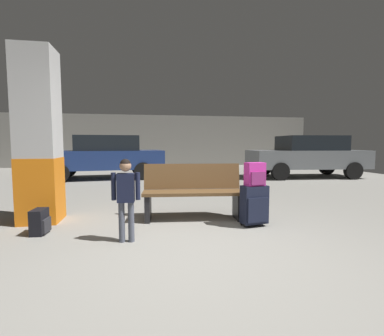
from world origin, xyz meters
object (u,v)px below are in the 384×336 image
suitcase (254,205)px  backpack_dark_floor (40,222)px  child (126,191)px  parked_car_side (307,155)px  parked_car_far (105,156)px  backpack_bright (255,174)px  bench (193,192)px  structural_pillar (39,137)px

suitcase → backpack_dark_floor: bearing=177.3°
child → parked_car_side: 8.54m
backpack_dark_floor → parked_car_far: 6.34m
parked_car_side → backpack_bright: bearing=-127.8°
bench → parked_car_side: 7.17m
backpack_dark_floor → bench: bearing=11.5°
suitcase → backpack_bright: size_ratio=1.78×
backpack_dark_floor → parked_car_side: 9.13m
bench → parked_car_side: (5.14, 4.98, 0.36)m
backpack_bright → parked_car_side: size_ratio=0.08×
backpack_bright → child: bearing=-168.7°
bench → suitcase: bearing=-35.4°
parked_car_far → backpack_dark_floor: bearing=-90.5°
backpack_dark_floor → structural_pillar: bearing=106.0°
backpack_dark_floor → parked_car_side: parked_car_side is taller
suitcase → parked_car_side: (4.32, 5.57, 0.48)m
structural_pillar → parked_car_side: (7.51, 4.74, -0.51)m
structural_pillar → backpack_dark_floor: structural_pillar is taller
suitcase → parked_car_far: size_ratio=0.14×
backpack_bright → parked_car_side: parked_car_side is taller
suitcase → child: child is taller
suitcase → parked_car_side: parked_car_side is taller
backpack_bright → suitcase: bearing=102.1°
child → backpack_bright: bearing=11.3°
child → suitcase: bearing=11.3°
bench → parked_car_far: size_ratio=0.39×
structural_pillar → child: size_ratio=2.57×
backpack_bright → backpack_dark_floor: bearing=177.3°
backpack_bright → parked_car_side: (4.32, 5.57, 0.03)m
bench → backpack_bright: backpack_bright is taller
structural_pillar → backpack_dark_floor: size_ratio=7.82×
suitcase → bench: bearing=144.6°
suitcase → parked_car_side: 7.06m
structural_pillar → parked_car_side: 8.90m
child → bench: bearing=43.3°
bench → parked_car_far: 6.25m
backpack_dark_floor → parked_car_far: parked_car_far is taller
structural_pillar → bench: 2.54m
backpack_dark_floor → parked_car_far: bearing=89.5°
suitcase → backpack_dark_floor: (-3.00, 0.14, -0.15)m
child → backpack_dark_floor: bearing=156.5°
bench → suitcase: (0.82, -0.58, -0.12)m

